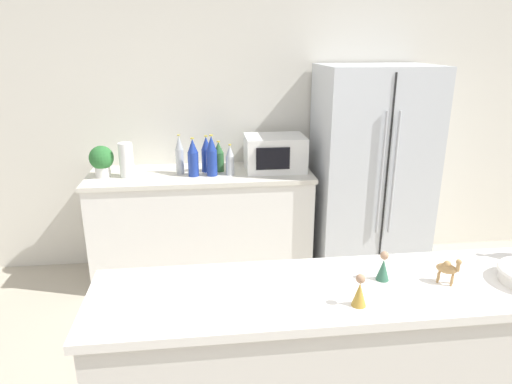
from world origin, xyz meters
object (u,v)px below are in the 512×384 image
Objects in this scene: paper_towel_roll at (126,160)px; wise_man_figurine_blue at (360,292)px; back_bottle_5 at (212,156)px; back_bottle_0 at (206,154)px; back_bottle_1 at (180,155)px; camel_figurine at (448,268)px; back_bottle_3 at (219,157)px; back_bottle_2 at (230,160)px; wise_man_figurine_crimson at (383,268)px; potted_plant at (102,160)px; microwave at (275,153)px; back_bottle_4 at (193,158)px; refrigerator at (370,173)px.

wise_man_figurine_blue is at bearing -62.07° from paper_towel_roll.
back_bottle_5 is at bearing 102.74° from wise_man_figurine_blue.
back_bottle_1 is (-0.21, -0.03, 0.01)m from back_bottle_0.
back_bottle_3 is at bearing 111.04° from camel_figurine.
wise_man_figurine_blue is (0.72, -2.18, 0.01)m from back_bottle_1.
back_bottle_2 reaches higher than wise_man_figurine_crimson.
back_bottle_5 is 2.14m from wise_man_figurine_blue.
wise_man_figurine_crimson is (1.47, -1.98, 0.02)m from potted_plant.
wise_man_figurine_crimson is (0.11, -2.03, 0.02)m from microwave.
back_bottle_5 reaches higher than back_bottle_1.
back_bottle_4 reaches higher than potted_plant.
paper_towel_roll is at bearing -176.68° from microwave.
refrigerator reaches higher than back_bottle_0.
paper_towel_roll is 2.34m from wise_man_figurine_crimson.
back_bottle_5 is 2.60× the size of wise_man_figurine_blue.
back_bottle_4 is (-0.20, -0.12, 0.03)m from back_bottle_3.
back_bottle_1 is 2.51× the size of wise_man_figurine_blue.
paper_towel_roll is 1.08× the size of back_bottle_3.
back_bottle_0 reaches higher than paper_towel_roll.
wise_man_figurine_crimson is at bearing -71.88° from back_bottle_0.
back_bottle_1 is at bearing 141.04° from back_bottle_4.
back_bottle_3 is 2.25m from wise_man_figurine_blue.
camel_figurine is (1.52, -2.02, 0.04)m from paper_towel_roll.
potted_plant is at bearing -178.02° from microwave.
wise_man_figurine_blue is at bearing -132.62° from wise_man_figurine_crimson.
paper_towel_roll is 2.18× the size of wise_man_figurine_crimson.
refrigerator is 2.16m from potted_plant.
back_bottle_5 is at bearing 113.66° from camel_figurine.
back_bottle_1 is at bearing -178.55° from microwave.
microwave is at bearing 1.98° from potted_plant.
paper_towel_roll is 0.41m from back_bottle_1.
back_bottle_0 is 0.10m from back_bottle_3.
potted_plant is 0.19m from paper_towel_roll.
back_bottle_1 is at bearing 113.61° from wise_man_figurine_crimson.
back_bottle_1 is at bearing 167.52° from back_bottle_2.
microwave is 3.90× the size of wise_man_figurine_crimson.
back_bottle_3 is at bearing 178.60° from microwave.
potted_plant is at bearing 121.49° from wise_man_figurine_blue.
back_bottle_3 is (-1.25, 0.08, 0.15)m from refrigerator.
refrigerator is at bearing -3.32° from back_bottle_0.
paper_towel_roll is (-1.97, 0.00, 0.17)m from refrigerator.
back_bottle_3 is 1.98× the size of wise_man_figurine_blue.
microwave is 3.84× the size of wise_man_figurine_blue.
back_bottle_0 reaches higher than wise_man_figurine_blue.
potted_plant is at bearing 175.69° from back_bottle_5.
wise_man_figurine_crimson is (0.16, 0.17, -0.00)m from wise_man_figurine_blue.
potted_plant is 0.51× the size of microwave.
back_bottle_1 is 2.19m from wise_man_figurine_crimson.
wise_man_figurine_blue is 0.23m from wise_man_figurine_crimson.
back_bottle_2 is 2.00× the size of wise_man_figurine_crimson.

